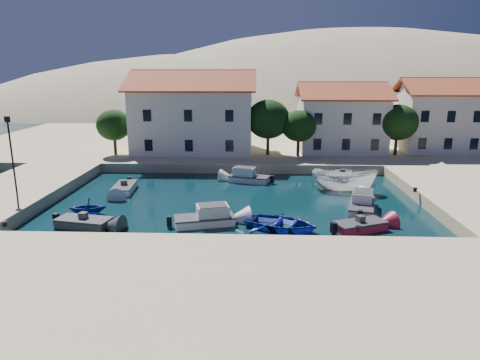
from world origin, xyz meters
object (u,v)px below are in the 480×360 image
at_px(rowboat_south, 281,228).
at_px(boat_east, 343,191).
at_px(building_right, 437,114).
at_px(lamppost, 11,148).
at_px(cabin_cruiser_east, 362,205).
at_px(building_left, 194,111).
at_px(building_mid, 341,116).
at_px(cabin_cruiser_south, 205,218).

relative_size(rowboat_south, boat_east, 0.88).
xyz_separation_m(building_right, boat_east, (-14.39, -16.41, -5.47)).
bearing_deg(rowboat_south, lamppost, 97.79).
distance_m(building_right, rowboat_south, 33.80).
distance_m(cabin_cruiser_east, boat_east, 5.64).
height_order(building_left, rowboat_south, building_left).
bearing_deg(rowboat_south, building_left, 40.52).
xyz_separation_m(building_right, cabin_cruiser_east, (-14.06, -22.03, -5.00)).
bearing_deg(cabin_cruiser_east, building_mid, 10.05).
relative_size(building_right, cabin_cruiser_east, 1.98).
height_order(building_right, cabin_cruiser_south, building_right).
xyz_separation_m(building_left, boat_east, (15.61, -14.41, -5.94)).
distance_m(building_right, lamppost, 46.98).
relative_size(building_mid, cabin_cruiser_east, 2.20).
bearing_deg(building_left, cabin_cruiser_east, -51.48).
height_order(lamppost, rowboat_south, lamppost).
bearing_deg(rowboat_south, cabin_cruiser_east, -37.76).
height_order(building_left, cabin_cruiser_south, building_left).
xyz_separation_m(rowboat_south, boat_east, (6.19, 9.84, 0.00)).
xyz_separation_m(cabin_cruiser_south, cabin_cruiser_east, (11.90, 3.66, 0.00)).
relative_size(building_right, lamppost, 1.52).
relative_size(building_left, cabin_cruiser_south, 3.23).
distance_m(building_mid, cabin_cruiser_east, 21.65).
xyz_separation_m(building_right, lamppost, (-41.50, -22.00, -0.72)).
relative_size(building_left, cabin_cruiser_east, 3.08).
bearing_deg(boat_east, rowboat_south, 161.88).
bearing_deg(building_left, lamppost, -119.90).
height_order(lamppost, boat_east, lamppost).
xyz_separation_m(building_left, rowboat_south, (9.42, -24.26, -5.94)).
relative_size(building_right, rowboat_south, 1.85).
bearing_deg(building_right, cabin_cruiser_east, -122.54).
xyz_separation_m(lamppost, boat_east, (27.11, 5.59, -4.75)).
distance_m(building_left, cabin_cruiser_east, 26.17).
relative_size(cabin_cruiser_south, rowboat_south, 0.89).
bearing_deg(lamppost, cabin_cruiser_east, -0.06).
bearing_deg(cabin_cruiser_south, boat_east, 23.67).
bearing_deg(boat_east, building_left, 61.31).
xyz_separation_m(building_left, cabin_cruiser_south, (4.04, -23.68, -5.46)).
bearing_deg(building_left, building_mid, 3.18).
xyz_separation_m(building_left, building_mid, (18.00, 1.00, -0.71)).
height_order(building_right, boat_east, building_right).
height_order(rowboat_south, boat_east, boat_east).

